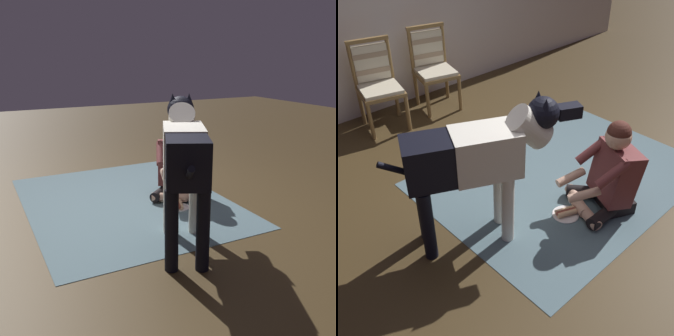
{
  "view_description": "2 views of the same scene",
  "coord_description": "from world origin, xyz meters",
  "views": [
    {
      "loc": [
        -3.38,
        1.43,
        1.49
      ],
      "look_at": [
        -0.25,
        -0.17,
        0.46
      ],
      "focal_mm": 41.8,
      "sensor_mm": 36.0,
      "label": 1
    },
    {
      "loc": [
        -2.33,
        -1.86,
        2.33
      ],
      "look_at": [
        -0.6,
        -0.03,
        0.56
      ],
      "focal_mm": 43.09,
      "sensor_mm": 36.0,
      "label": 2
    }
  ],
  "objects": [
    {
      "name": "area_rug",
      "position": [
        0.24,
        0.08,
        0.0
      ],
      "size": [
        2.53,
        1.97,
        0.01
      ],
      "primitive_type": "cube",
      "color": "slate",
      "rests_on": "ground"
    },
    {
      "name": "ground_plane",
      "position": [
        0.0,
        0.0,
        0.0
      ],
      "size": [
        15.82,
        15.82,
        0.0
      ],
      "primitive_type": "plane",
      "color": "#3F2F19"
    },
    {
      "name": "large_dog",
      "position": [
        -0.84,
        -0.0,
        0.75
      ],
      "size": [
        1.34,
        0.73,
        1.17
      ],
      "color": "silver",
      "rests_on": "ground"
    },
    {
      "name": "hot_dog_on_plate",
      "position": [
        -0.17,
        -0.32,
        0.03
      ],
      "size": [
        0.23,
        0.23,
        0.06
      ],
      "color": "white",
      "rests_on": "ground"
    },
    {
      "name": "person_sitting_on_floor",
      "position": [
        0.16,
        -0.48,
        0.35
      ],
      "size": [
        0.71,
        0.63,
        0.84
      ],
      "color": "black",
      "rests_on": "ground"
    }
  ]
}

